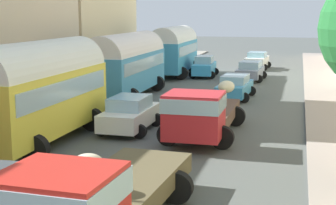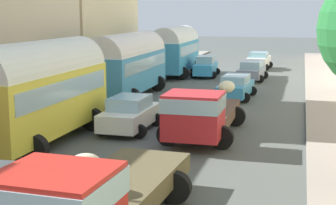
{
  "view_description": "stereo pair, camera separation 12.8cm",
  "coord_description": "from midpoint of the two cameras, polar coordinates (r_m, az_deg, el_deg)",
  "views": [
    {
      "loc": [
        5.56,
        -4.36,
        5.23
      ],
      "look_at": [
        0.0,
        17.41,
        1.24
      ],
      "focal_mm": 54.9,
      "sensor_mm": 36.0,
      "label": 1
    },
    {
      "loc": [
        5.68,
        -4.33,
        5.23
      ],
      "look_at": [
        0.0,
        17.41,
        1.24
      ],
      "focal_mm": 54.9,
      "sensor_mm": 36.0,
      "label": 2
    }
  ],
  "objects": [
    {
      "name": "cargo_truck_0",
      "position": [
        11.81,
        -8.56,
        -10.27
      ],
      "size": [
        3.32,
        7.25,
        2.19
      ],
      "color": "#B42119",
      "rests_on": "ground"
    },
    {
      "name": "sidewalk_right",
      "position": [
        31.81,
        17.38,
        0.26
      ],
      "size": [
        2.5,
        70.0,
        0.14
      ],
      "primitive_type": "cube",
      "color": "gray",
      "rests_on": "ground"
    },
    {
      "name": "parked_bus_1",
      "position": [
        20.99,
        -14.02,
        1.63
      ],
      "size": [
        3.38,
        8.22,
        4.12
      ],
      "color": "gold",
      "rests_on": "ground"
    },
    {
      "name": "sidewalk_left",
      "position": [
        34.27,
        -7.59,
        1.32
      ],
      "size": [
        2.5,
        70.0,
        0.14
      ],
      "primitive_type": "cube",
      "color": "gray",
      "rests_on": "ground"
    },
    {
      "name": "ground_plane",
      "position": [
        32.27,
        4.42,
        0.71
      ],
      "size": [
        154.0,
        154.0,
        0.0
      ],
      "primitive_type": "plane",
      "color": "#4B504C"
    },
    {
      "name": "cargo_truck_1",
      "position": [
        21.15,
        3.91,
        -1.08
      ],
      "size": [
        3.05,
        7.07,
        2.18
      ],
      "color": "red",
      "rests_on": "ground"
    },
    {
      "name": "parked_bus_3",
      "position": [
        42.47,
        0.9,
        6.0
      ],
      "size": [
        3.41,
        8.14,
        4.04
      ],
      "color": "teal",
      "rests_on": "ground"
    },
    {
      "name": "car_4",
      "position": [
        22.75,
        -4.1,
        -1.25
      ],
      "size": [
        2.34,
        3.96,
        1.55
      ],
      "color": "silver",
      "rests_on": "ground"
    },
    {
      "name": "car_2",
      "position": [
        48.11,
        10.1,
        4.63
      ],
      "size": [
        2.49,
        4.2,
        1.57
      ],
      "color": "silver",
      "rests_on": "ground"
    },
    {
      "name": "car_5",
      "position": [
        41.8,
        4.29,
        4.01
      ],
      "size": [
        2.22,
        4.15,
        1.71
      ],
      "color": "#3698D0",
      "rests_on": "ground"
    },
    {
      "name": "parked_bus_2",
      "position": [
        31.7,
        -4.42,
        4.47
      ],
      "size": [
        3.4,
        9.08,
        3.95
      ],
      "color": "teal",
      "rests_on": "ground"
    },
    {
      "name": "car_0",
      "position": [
        31.46,
        7.64,
        1.76
      ],
      "size": [
        2.37,
        4.46,
        1.45
      ],
      "color": "#388DBF",
      "rests_on": "ground"
    },
    {
      "name": "building_left_3",
      "position": [
        41.26,
        -9.01,
        9.2
      ],
      "size": [
        5.18,
        11.9,
        9.35
      ],
      "color": "beige",
      "rests_on": "ground"
    },
    {
      "name": "car_1",
      "position": [
        40.0,
        9.36,
        3.49
      ],
      "size": [
        2.41,
        4.17,
        1.47
      ],
      "color": "gray",
      "rests_on": "ground"
    }
  ]
}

